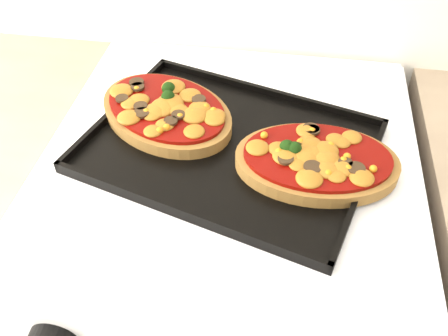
% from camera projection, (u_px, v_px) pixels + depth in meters
% --- Properties ---
extents(stove, '(0.60, 0.60, 0.91)m').
position_uv_depth(stove, '(229.00, 299.00, 1.11)').
color(stove, white).
rests_on(stove, floor).
extents(baking_tray, '(0.50, 0.43, 0.02)m').
position_uv_depth(baking_tray, '(229.00, 145.00, 0.78)').
color(baking_tray, black).
rests_on(baking_tray, stove).
extents(pizza_left, '(0.30, 0.27, 0.04)m').
position_uv_depth(pizza_left, '(166.00, 110.00, 0.82)').
color(pizza_left, olive).
rests_on(pizza_left, baking_tray).
extents(pizza_right, '(0.25, 0.17, 0.04)m').
position_uv_depth(pizza_right, '(317.00, 160.00, 0.74)').
color(pizza_right, olive).
rests_on(pizza_right, baking_tray).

